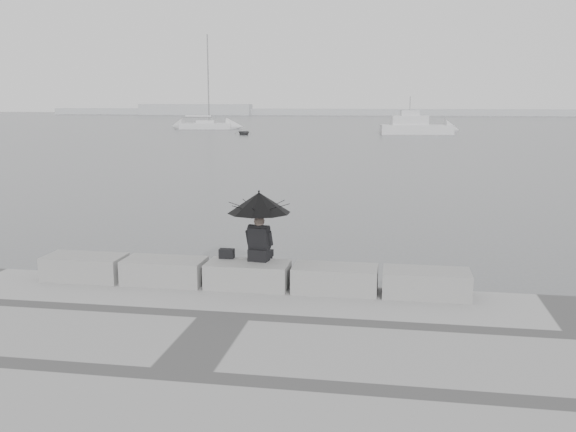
% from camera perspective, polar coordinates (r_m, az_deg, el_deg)
% --- Properties ---
extents(ground, '(360.00, 360.00, 0.00)m').
position_cam_1_polar(ground, '(13.18, -3.10, -7.89)').
color(ground, '#4E5154').
rests_on(ground, ground).
extents(stone_block_far_left, '(1.60, 0.80, 0.50)m').
position_cam_1_polar(stone_block_far_left, '(13.71, -17.60, -4.39)').
color(stone_block_far_left, gray).
rests_on(stone_block_far_left, promenade).
extents(stone_block_left, '(1.60, 0.80, 0.50)m').
position_cam_1_polar(stone_block_left, '(13.03, -10.91, -4.84)').
color(stone_block_left, gray).
rests_on(stone_block_left, promenade).
extents(stone_block_centre, '(1.60, 0.80, 0.50)m').
position_cam_1_polar(stone_block_centre, '(12.54, -3.59, -5.27)').
color(stone_block_centre, gray).
rests_on(stone_block_centre, promenade).
extents(stone_block_right, '(1.60, 0.80, 0.50)m').
position_cam_1_polar(stone_block_right, '(12.27, 4.20, -5.62)').
color(stone_block_right, gray).
rests_on(stone_block_right, promenade).
extents(stone_block_far_right, '(1.60, 0.80, 0.50)m').
position_cam_1_polar(stone_block_far_right, '(12.24, 12.19, -5.88)').
color(stone_block_far_right, gray).
rests_on(stone_block_far_right, promenade).
extents(seated_person, '(1.24, 1.24, 1.39)m').
position_cam_1_polar(seated_person, '(12.43, -2.60, 0.59)').
color(seated_person, black).
rests_on(seated_person, stone_block_centre).
extents(bag, '(0.29, 0.17, 0.19)m').
position_cam_1_polar(bag, '(12.83, -5.47, -3.35)').
color(bag, black).
rests_on(bag, stone_block_centre).
extents(distant_landmass, '(180.00, 8.00, 2.80)m').
position_cam_1_polar(distant_landmass, '(167.10, 6.01, 9.21)').
color(distant_landmass, '#A9ACAF').
rests_on(distant_landmass, ground).
extents(sailboat_left, '(7.42, 3.12, 12.90)m').
position_cam_1_polar(sailboat_left, '(91.00, -7.30, 8.02)').
color(sailboat_left, '#B9B9BB').
rests_on(sailboat_left, ground).
extents(motor_cruiser, '(8.71, 3.91, 4.50)m').
position_cam_1_polar(motor_cruiser, '(78.25, 11.34, 7.80)').
color(motor_cruiser, '#B9B9BB').
rests_on(motor_cruiser, ground).
extents(dinghy, '(3.16, 2.17, 0.49)m').
position_cam_1_polar(dinghy, '(76.04, -3.95, 7.42)').
color(dinghy, slate).
rests_on(dinghy, ground).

